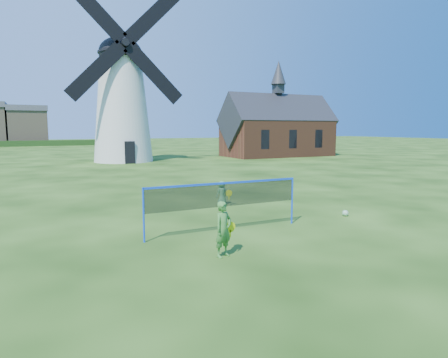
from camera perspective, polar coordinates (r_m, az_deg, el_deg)
ground at (r=12.63m, az=0.18°, el=-7.08°), size 220.00×220.00×0.00m
windmill at (r=38.57m, az=-14.69°, el=11.09°), size 10.48×5.49×15.84m
chapel at (r=45.18m, az=7.84°, el=7.16°), size 12.59×6.11×10.65m
badminton_net at (r=11.84m, az=0.09°, el=-2.42°), size 5.05×0.05×1.55m
player_girl at (r=9.68m, az=-0.09°, el=-7.35°), size 0.72×0.49×1.39m
player_boy at (r=16.12m, az=-0.31°, el=-2.07°), size 0.63×0.43×1.01m
play_ball at (r=14.85m, az=17.31°, el=-4.78°), size 0.22×0.22×0.22m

